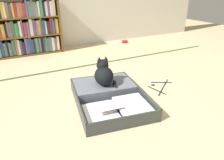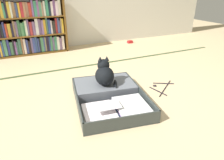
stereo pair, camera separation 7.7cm
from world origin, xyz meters
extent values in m
plane|color=tan|center=(0.00, 0.00, 0.00)|extent=(10.00, 10.00, 0.00)
cube|color=#354928|center=(0.00, 1.27, 0.00)|extent=(4.80, 0.05, 0.00)
cube|color=brown|center=(0.03, 2.24, 0.45)|extent=(0.03, 0.29, 0.90)
cube|color=brown|center=(-0.59, 2.24, 0.01)|extent=(1.24, 0.29, 0.02)
cube|color=brown|center=(-0.59, 2.24, 0.31)|extent=(1.21, 0.29, 0.02)
cube|color=#383D94|center=(-0.88, 2.24, 0.16)|extent=(0.03, 0.24, 0.25)
cube|color=#457A5C|center=(-0.84, 2.24, 0.14)|extent=(0.04, 0.24, 0.21)
cube|color=#27292C|center=(-0.80, 2.24, 0.15)|extent=(0.02, 0.24, 0.23)
cube|color=#7B5195|center=(-0.78, 2.23, 0.14)|extent=(0.03, 0.24, 0.21)
cube|color=#3F7461|center=(-0.75, 2.24, 0.13)|extent=(0.02, 0.24, 0.20)
cube|color=#417563|center=(-0.72, 2.24, 0.16)|extent=(0.04, 0.24, 0.24)
cube|color=#9B6E4B|center=(-0.68, 2.23, 0.16)|extent=(0.03, 0.24, 0.25)
cube|color=silver|center=(-0.64, 2.23, 0.15)|extent=(0.03, 0.24, 0.24)
cube|color=#3D4A98|center=(-0.61, 2.24, 0.14)|extent=(0.03, 0.24, 0.22)
cube|color=black|center=(-0.57, 2.23, 0.13)|extent=(0.03, 0.24, 0.20)
cube|color=slate|center=(-0.54, 2.24, 0.16)|extent=(0.03, 0.24, 0.25)
cube|color=#374795|center=(-0.50, 2.23, 0.16)|extent=(0.03, 0.24, 0.24)
cube|color=#354C80|center=(-0.47, 2.24, 0.16)|extent=(0.04, 0.24, 0.26)
cube|color=#3B4993|center=(-0.43, 2.24, 0.15)|extent=(0.02, 0.24, 0.23)
cube|color=black|center=(-0.41, 2.23, 0.15)|extent=(0.02, 0.24, 0.24)
cube|color=#498A63|center=(-0.37, 2.24, 0.15)|extent=(0.04, 0.24, 0.24)
cube|color=#3B4793|center=(-0.34, 2.24, 0.15)|extent=(0.02, 0.24, 0.24)
cube|color=#8E7D58|center=(-0.32, 2.24, 0.15)|extent=(0.02, 0.24, 0.24)
cube|color=#201B2E|center=(-0.29, 2.24, 0.16)|extent=(0.04, 0.24, 0.25)
cube|color=#374D96|center=(-0.25, 2.24, 0.15)|extent=(0.02, 0.24, 0.24)
cube|color=#3E7751|center=(-0.23, 2.23, 0.16)|extent=(0.03, 0.24, 0.24)
cube|color=slate|center=(-0.19, 2.23, 0.15)|extent=(0.03, 0.24, 0.22)
cube|color=#3A7F5B|center=(-0.16, 2.23, 0.15)|extent=(0.04, 0.24, 0.23)
cube|color=silver|center=(-0.12, 2.23, 0.15)|extent=(0.04, 0.24, 0.22)
cube|color=slate|center=(-0.07, 2.24, 0.14)|extent=(0.04, 0.24, 0.21)
cube|color=beige|center=(-0.03, 2.23, 0.15)|extent=(0.04, 0.24, 0.23)
cube|color=brown|center=(-0.59, 2.24, 0.59)|extent=(1.21, 0.29, 0.02)
cube|color=#BF3D2B|center=(-0.86, 2.23, 0.42)|extent=(0.03, 0.24, 0.20)
cube|color=gold|center=(-0.82, 2.25, 0.42)|extent=(0.04, 0.24, 0.20)
cube|color=#1E1C2F|center=(-0.78, 2.23, 0.42)|extent=(0.03, 0.24, 0.21)
cube|color=#987957|center=(-0.75, 2.24, 0.43)|extent=(0.03, 0.24, 0.24)
cube|color=slate|center=(-0.71, 2.23, 0.43)|extent=(0.03, 0.24, 0.23)
cube|color=#3D754E|center=(-0.68, 2.24, 0.44)|extent=(0.04, 0.24, 0.24)
cube|color=#4C8959|center=(-0.64, 2.24, 0.42)|extent=(0.04, 0.24, 0.20)
cube|color=#397B4D|center=(-0.61, 2.24, 0.42)|extent=(0.02, 0.24, 0.21)
cube|color=silver|center=(-0.58, 2.23, 0.43)|extent=(0.03, 0.24, 0.23)
cube|color=slate|center=(-0.55, 2.24, 0.44)|extent=(0.02, 0.24, 0.25)
cube|color=#B1353B|center=(-0.51, 2.24, 0.42)|extent=(0.04, 0.24, 0.21)
cube|color=slate|center=(-0.46, 2.24, 0.42)|extent=(0.04, 0.24, 0.21)
cube|color=silver|center=(-0.42, 2.23, 0.44)|extent=(0.04, 0.24, 0.25)
cube|color=slate|center=(-0.37, 2.24, 0.44)|extent=(0.04, 0.24, 0.24)
cube|color=#7F6098|center=(-0.33, 2.23, 0.43)|extent=(0.03, 0.24, 0.23)
cube|color=gold|center=(-0.30, 2.24, 0.43)|extent=(0.04, 0.24, 0.23)
cube|color=#4B7963|center=(-0.26, 2.25, 0.45)|extent=(0.02, 0.24, 0.26)
cube|color=#2F4493|center=(-0.23, 2.23, 0.43)|extent=(0.04, 0.24, 0.23)
cube|color=silver|center=(-0.19, 2.23, 0.42)|extent=(0.02, 0.24, 0.21)
cube|color=black|center=(-0.15, 2.23, 0.42)|extent=(0.04, 0.24, 0.21)
cube|color=#BD2F31|center=(-0.11, 2.24, 0.44)|extent=(0.03, 0.24, 0.24)
cube|color=#3F518A|center=(-0.08, 2.23, 0.44)|extent=(0.02, 0.24, 0.25)
cube|color=slate|center=(-0.06, 2.24, 0.42)|extent=(0.02, 0.24, 0.21)
cube|color=#98865E|center=(-0.04, 2.23, 0.44)|extent=(0.02, 0.24, 0.24)
cube|color=gold|center=(-0.01, 2.23, 0.43)|extent=(0.03, 0.24, 0.23)
cube|color=gold|center=(-0.77, 2.23, 0.71)|extent=(0.03, 0.24, 0.23)
cube|color=beige|center=(-0.74, 2.23, 0.71)|extent=(0.03, 0.24, 0.23)
cube|color=#9C704A|center=(-0.70, 2.24, 0.71)|extent=(0.04, 0.24, 0.22)
cube|color=#3B4F8B|center=(-0.67, 2.24, 0.70)|extent=(0.03, 0.24, 0.20)
cube|color=gold|center=(-0.63, 2.24, 0.70)|extent=(0.03, 0.24, 0.21)
cube|color=#B42B36|center=(-0.59, 2.24, 0.70)|extent=(0.04, 0.24, 0.21)
cube|color=#A5704D|center=(-0.56, 2.23, 0.70)|extent=(0.03, 0.24, 0.21)
cube|color=#A5785F|center=(-0.52, 2.24, 0.70)|extent=(0.04, 0.24, 0.21)
cube|color=#C33A2D|center=(-0.48, 2.24, 0.70)|extent=(0.04, 0.24, 0.21)
cube|color=#785897|center=(-0.44, 2.23, 0.72)|extent=(0.03, 0.24, 0.24)
cube|color=#388562|center=(-0.40, 2.23, 0.71)|extent=(0.04, 0.24, 0.23)
cube|color=#7F4F89|center=(-0.36, 2.23, 0.72)|extent=(0.03, 0.24, 0.25)
cube|color=#4A8564|center=(-0.33, 2.23, 0.71)|extent=(0.04, 0.24, 0.22)
cube|color=#9E745D|center=(-0.30, 2.23, 0.70)|extent=(0.02, 0.24, 0.20)
cube|color=silver|center=(-0.27, 2.23, 0.71)|extent=(0.03, 0.24, 0.22)
cube|color=#347E5E|center=(-0.23, 2.23, 0.73)|extent=(0.04, 0.24, 0.25)
cube|color=#18202F|center=(-0.19, 2.23, 0.70)|extent=(0.03, 0.24, 0.20)
cube|color=silver|center=(-0.15, 2.23, 0.71)|extent=(0.03, 0.24, 0.21)
cube|color=#744D80|center=(-0.12, 2.24, 0.71)|extent=(0.04, 0.24, 0.23)
cube|color=silver|center=(-0.08, 2.23, 0.71)|extent=(0.04, 0.24, 0.22)
cube|color=silver|center=(-0.05, 2.23, 0.72)|extent=(0.02, 0.24, 0.24)
cube|color=beige|center=(-0.02, 2.24, 0.73)|extent=(0.02, 0.24, 0.26)
cube|color=#313836|center=(-0.05, 0.01, 0.01)|extent=(0.69, 0.52, 0.01)
cube|color=#313836|center=(-0.09, -0.19, 0.06)|extent=(0.62, 0.12, 0.12)
cube|color=#313836|center=(-0.36, 0.06, 0.06)|extent=(0.08, 0.42, 0.12)
cube|color=#313836|center=(0.25, -0.04, 0.06)|extent=(0.08, 0.42, 0.12)
cube|color=#465057|center=(-0.05, 0.01, 0.02)|extent=(0.66, 0.49, 0.01)
cube|color=#313836|center=(0.02, 0.43, 0.01)|extent=(0.69, 0.52, 0.01)
cube|color=#313836|center=(0.05, 0.63, 0.06)|extent=(0.62, 0.12, 0.12)
cube|color=#313836|center=(-0.29, 0.48, 0.06)|extent=(0.08, 0.42, 0.12)
cube|color=#313836|center=(0.32, 0.38, 0.06)|extent=(0.08, 0.42, 0.12)
cube|color=#465057|center=(0.02, 0.43, 0.02)|extent=(0.66, 0.49, 0.01)
cylinder|color=black|center=(-0.02, 0.22, 0.02)|extent=(0.60, 0.12, 0.02)
cube|color=gray|center=(-0.20, 0.03, 0.03)|extent=(0.33, 0.38, 0.02)
cube|color=silver|center=(-0.20, 0.03, 0.05)|extent=(0.32, 0.39, 0.01)
cube|color=navy|center=(0.08, -0.02, 0.03)|extent=(0.33, 0.40, 0.02)
cube|color=#3D4164|center=(0.10, 0.00, 0.05)|extent=(0.33, 0.38, 0.02)
cube|color=gray|center=(0.09, -0.01, 0.06)|extent=(0.33, 0.40, 0.01)
cube|color=silver|center=(0.08, -0.02, 0.08)|extent=(0.32, 0.39, 0.02)
cube|color=white|center=(-0.13, 0.03, 0.11)|extent=(0.24, 0.17, 0.01)
cube|color=slate|center=(0.02, 0.43, 0.06)|extent=(0.65, 0.48, 0.11)
torus|color=white|center=(0.06, 0.39, 0.11)|extent=(0.10, 0.10, 0.01)
cylinder|color=black|center=(-0.12, 0.65, 0.06)|extent=(0.02, 0.02, 0.11)
cylinder|color=black|center=(0.22, 0.59, 0.06)|extent=(0.02, 0.02, 0.11)
cube|color=#318D38|center=(-0.22, -0.16, 0.08)|extent=(0.03, 0.01, 0.02)
cube|color=green|center=(-0.18, -0.17, 0.06)|extent=(0.04, 0.01, 0.02)
cube|color=white|center=(0.00, -0.20, 0.05)|extent=(0.04, 0.01, 0.02)
ellipsoid|color=black|center=(0.00, 0.38, 0.21)|extent=(0.22, 0.25, 0.19)
ellipsoid|color=black|center=(0.01, 0.44, 0.17)|extent=(0.14, 0.10, 0.11)
sphere|color=black|center=(0.01, 0.43, 0.31)|extent=(0.12, 0.12, 0.12)
cone|color=black|center=(0.04, 0.42, 0.38)|extent=(0.05, 0.05, 0.05)
cone|color=black|center=(-0.02, 0.43, 0.38)|extent=(0.05, 0.05, 0.05)
sphere|color=#E2CE47|center=(0.04, 0.48, 0.32)|extent=(0.02, 0.02, 0.02)
sphere|color=#E2CE47|center=(0.00, 0.48, 0.32)|extent=(0.02, 0.02, 0.02)
ellipsoid|color=black|center=(0.09, 0.32, 0.14)|extent=(0.10, 0.17, 0.03)
cylinder|color=black|center=(0.66, 0.23, 0.00)|extent=(0.35, 0.27, 0.01)
cylinder|color=black|center=(0.54, 0.21, 0.01)|extent=(0.06, 0.23, 0.01)
cylinder|color=black|center=(0.71, 0.34, 0.01)|extent=(0.21, 0.12, 0.01)
torus|color=black|center=(0.59, 0.33, 0.01)|extent=(0.06, 0.06, 0.01)
cube|color=red|center=(1.29, 2.13, 0.03)|extent=(0.10, 0.07, 0.05)
camera|label=1|loc=(-0.77, -1.27, 1.01)|focal=32.21mm
camera|label=2|loc=(-0.70, -1.30, 1.01)|focal=32.21mm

